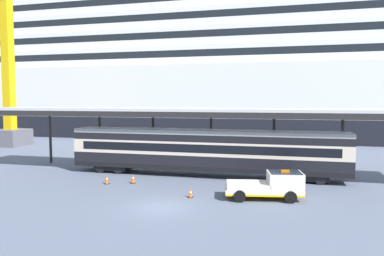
# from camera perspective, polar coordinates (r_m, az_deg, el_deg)

# --- Properties ---
(ground_plane) EXTENTS (400.00, 400.00, 0.00)m
(ground_plane) POSITION_cam_1_polar(r_m,az_deg,el_deg) (24.09, -4.71, -12.01)
(ground_plane) COLOR slate
(cruise_ship) EXTENTS (153.08, 23.88, 43.80)m
(cruise_ship) POSITION_cam_1_polar(r_m,az_deg,el_deg) (70.65, 10.50, 11.17)
(cruise_ship) COLOR black
(cruise_ship) RESTS_ON ground
(platform_canopy) EXTENTS (41.07, 5.11, 6.01)m
(platform_canopy) POSITION_cam_1_polar(r_m,az_deg,el_deg) (33.14, 2.19, 2.50)
(platform_canopy) COLOR silver
(platform_canopy) RESTS_ON ground
(train_carriage) EXTENTS (24.39, 2.81, 4.11)m
(train_carriage) POSITION_cam_1_polar(r_m,az_deg,el_deg) (32.99, 2.01, -3.41)
(train_carriage) COLOR black
(train_carriage) RESTS_ON ground
(service_truck) EXTENTS (5.48, 2.96, 2.02)m
(service_truck) POSITION_cam_1_polar(r_m,az_deg,el_deg) (26.20, 12.05, -8.50)
(service_truck) COLOR silver
(service_truck) RESTS_ON ground
(traffic_cone_near) EXTENTS (0.36, 0.36, 0.65)m
(traffic_cone_near) POSITION_cam_1_polar(r_m,az_deg,el_deg) (26.16, -0.26, -9.93)
(traffic_cone_near) COLOR black
(traffic_cone_near) RESTS_ON ground
(traffic_cone_mid) EXTENTS (0.36, 0.36, 0.75)m
(traffic_cone_mid) POSITION_cam_1_polar(r_m,az_deg,el_deg) (30.95, -12.97, -7.70)
(traffic_cone_mid) COLOR black
(traffic_cone_mid) RESTS_ON ground
(traffic_cone_far) EXTENTS (0.36, 0.36, 0.78)m
(traffic_cone_far) POSITION_cam_1_polar(r_m,az_deg,el_deg) (30.78, -9.05, -7.67)
(traffic_cone_far) COLOR black
(traffic_cone_far) RESTS_ON ground
(dockside_crane) EXTENTS (16.56, 4.40, 62.21)m
(dockside_crane) POSITION_cam_1_polar(r_m,az_deg,el_deg) (61.51, -26.04, 16.10)
(dockside_crane) COLOR #595960
(dockside_crane) RESTS_ON ground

